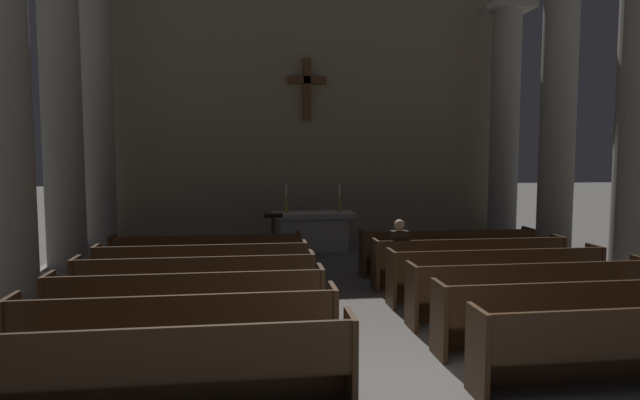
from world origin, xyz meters
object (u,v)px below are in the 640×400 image
Objects in this scene: pew_right_row_5 at (469,262)px; candlestick_left at (286,203)px; lone_worshipper at (398,252)px; pew_right_row_4 at (496,275)px; candlestick_right at (340,203)px; pew_left_row_4 at (197,285)px; pew_left_row_3 at (189,304)px; pew_right_row_2 at (576,315)px; column_left_second at (5,110)px; column_right_fourth at (504,130)px; pew_left_row_5 at (203,269)px; pew_right_row_3 at (531,292)px; pew_left_row_1 at (162,370)px; column_left_fourth at (98,127)px; pew_right_row_6 at (447,252)px; altar at (313,230)px; lectern at (273,238)px; pew_right_row_1 at (640,346)px; column_right_second at (639,116)px; pew_left_row_6 at (208,257)px; column_left_third at (62,121)px; column_right_third at (558,124)px; pew_left_row_2 at (178,331)px.

candlestick_left is at bearing 126.77° from pew_right_row_5.
lone_worshipper is at bearing 178.39° from pew_right_row_5.
pew_right_row_4 is 5.71m from candlestick_right.
pew_left_row_4 is 4.95× the size of candlestick_left.
pew_left_row_3 is 6.77m from candlestick_left.
column_left_second is at bearing 160.36° from pew_right_row_2.
pew_left_row_3 is 4.24m from lone_worshipper.
lone_worshipper is (-1.38, 0.04, 0.22)m from pew_right_row_5.
column_right_fourth reaches higher than pew_left_row_4.
pew_left_row_5 is 1.00× the size of pew_right_row_3.
pew_left_row_1 and pew_right_row_3 have the same top height.
pew_left_row_3 is 7.97m from column_left_fourth.
column_left_second is (-7.88, -1.68, 2.73)m from pew_right_row_6.
pew_right_row_6 is 1.68× the size of altar.
pew_left_row_3 is at bearing -90.00° from pew_left_row_4.
pew_right_row_3 is at bearing 90.00° from pew_right_row_2.
column_left_fourth reaches higher than altar.
altar is (-2.47, 4.25, 0.06)m from pew_right_row_5.
pew_left_row_5 and pew_right_row_5 have the same top height.
pew_left_row_3 is 3.20× the size of lectern.
pew_right_row_1 is at bearing -90.00° from pew_right_row_6.
pew_left_row_3 is at bearing -167.90° from column_right_second.
column_left_second is (-7.88, -0.56, 2.73)m from pew_right_row_5.
candlestick_left is at bearing -176.32° from column_right_fourth.
column_left_third is (-2.94, 0.92, 2.73)m from pew_left_row_6.
pew_right_row_6 is 4.11m from column_right_third.
pew_left_row_2 is 0.56× the size of column_right_second.
pew_left_row_1 is 6.68m from pew_right_row_5.
pew_left_row_1 is 3.37m from pew_left_row_4.
pew_left_row_6 is 2.79× the size of lone_worshipper.
lone_worshipper is at bearing -54.01° from lectern.
column_left_fourth is at bearing 117.01° from pew_left_row_4.
candlestick_right reaches higher than altar.
column_right_fourth reaches higher than pew_right_row_4.
pew_right_row_1 is 3.37m from pew_right_row_4.
lone_worshipper reaches higher than pew_right_row_1.
pew_right_row_1 is (4.95, -4.49, 0.00)m from pew_left_row_5.
pew_right_row_3 is at bearing -12.10° from column_left_second.
column_right_third is 5.70× the size of lectern.
column_left_fourth is (-2.94, 9.13, 2.73)m from pew_left_row_1.
pew_right_row_4 is 8.92m from column_left_third.
pew_left_row_1 is 5.07m from pew_right_row_2.
pew_right_row_3 is at bearing -90.00° from pew_right_row_4.
lone_worshipper reaches higher than pew_left_row_3.
pew_right_row_1 is at bearing -114.21° from column_right_third.
pew_left_row_3 and pew_left_row_4 have the same top height.
pew_left_row_5 is 1.00× the size of pew_left_row_6.
column_left_third is at bearing 90.00° from column_left_second.
pew_right_row_5 is at bearing -90.00° from pew_right_row_6.
column_right_second is (10.82, 0.00, 0.00)m from column_left_second.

